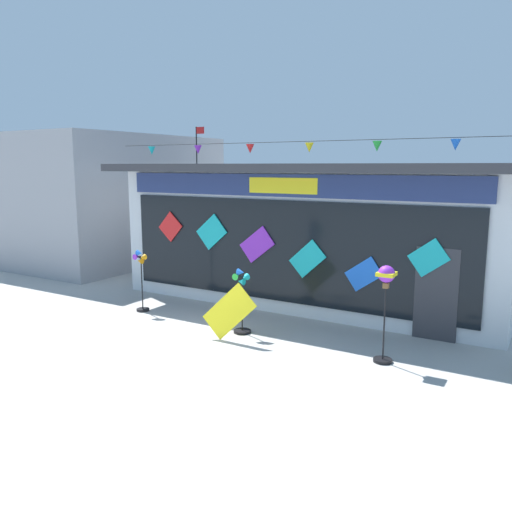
# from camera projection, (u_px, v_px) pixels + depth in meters

# --- Properties ---
(ground_plane) EXTENTS (80.00, 80.00, 0.00)m
(ground_plane) POSITION_uv_depth(u_px,v_px,m) (162.00, 352.00, 10.40)
(ground_plane) COLOR #ADAAA5
(kite_shop_building) EXTENTS (10.67, 6.77, 4.96)m
(kite_shop_building) POSITION_uv_depth(u_px,v_px,m) (330.00, 228.00, 15.21)
(kite_shop_building) COLOR silver
(kite_shop_building) RESTS_ON ground_plane
(wind_spinner_far_left) EXTENTS (0.35, 0.33, 1.59)m
(wind_spinner_far_left) POSITION_uv_depth(u_px,v_px,m) (141.00, 275.00, 13.19)
(wind_spinner_far_left) COLOR black
(wind_spinner_far_left) RESTS_ON ground_plane
(wind_spinner_left) EXTENTS (0.39, 0.39, 1.47)m
(wind_spinner_left) POSITION_uv_depth(u_px,v_px,m) (241.00, 298.00, 11.47)
(wind_spinner_left) COLOR black
(wind_spinner_left) RESTS_ON ground_plane
(wind_spinner_center_left) EXTENTS (0.36, 0.36, 1.87)m
(wind_spinner_center_left) POSITION_uv_depth(u_px,v_px,m) (386.00, 289.00, 9.65)
(wind_spinner_center_left) COLOR black
(wind_spinner_center_left) RESTS_ON ground_plane
(display_kite_on_ground) EXTENTS (1.27, 0.21, 1.27)m
(display_kite_on_ground) POSITION_uv_depth(u_px,v_px,m) (229.00, 312.00, 11.03)
(display_kite_on_ground) COLOR yellow
(display_kite_on_ground) RESTS_ON ground_plane
(neighbour_building) EXTENTS (7.73, 7.98, 4.81)m
(neighbour_building) POSITION_uv_depth(u_px,v_px,m) (91.00, 197.00, 21.20)
(neighbour_building) COLOR #99999E
(neighbour_building) RESTS_ON ground_plane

